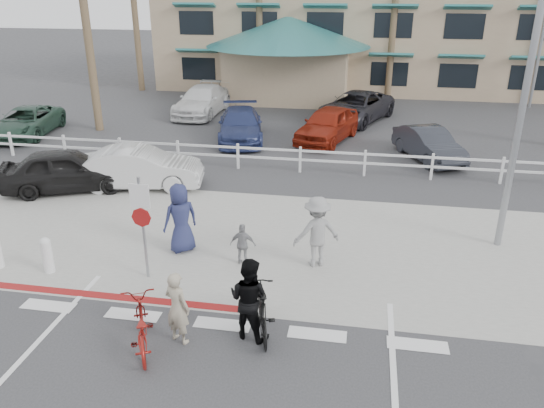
% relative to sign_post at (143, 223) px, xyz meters
% --- Properties ---
extents(ground, '(140.00, 140.00, 0.00)m').
position_rel_sign_post_xyz_m(ground, '(2.30, -2.20, -1.45)').
color(ground, '#333335').
extents(sidewalk_plaza, '(22.00, 7.00, 0.01)m').
position_rel_sign_post_xyz_m(sidewalk_plaza, '(2.30, 2.30, -1.44)').
color(sidewalk_plaza, gray).
rests_on(sidewalk_plaza, ground).
extents(cross_street, '(40.00, 5.00, 0.01)m').
position_rel_sign_post_xyz_m(cross_street, '(2.30, 6.30, -1.45)').
color(cross_street, '#333335').
rests_on(cross_street, ground).
extents(parking_lot, '(50.00, 16.00, 0.01)m').
position_rel_sign_post_xyz_m(parking_lot, '(2.30, 15.80, -1.45)').
color(parking_lot, '#333335').
rests_on(parking_lot, ground).
extents(curb_red, '(7.00, 0.25, 0.02)m').
position_rel_sign_post_xyz_m(curb_red, '(-0.70, -1.00, -1.44)').
color(curb_red, maroon).
rests_on(curb_red, ground).
extents(rail_fence, '(29.40, 0.16, 1.00)m').
position_rel_sign_post_xyz_m(rail_fence, '(2.80, 8.30, -0.95)').
color(rail_fence, silver).
rests_on(rail_fence, ground).
extents(sign_post, '(0.50, 0.10, 2.90)m').
position_rel_sign_post_xyz_m(sign_post, '(0.00, 0.00, 0.00)').
color(sign_post, gray).
rests_on(sign_post, ground).
extents(bollard_0, '(0.26, 0.26, 0.95)m').
position_rel_sign_post_xyz_m(bollard_0, '(-2.50, -0.20, -0.97)').
color(bollard_0, silver).
rests_on(bollard_0, ground).
extents(streetlight_0, '(0.60, 2.00, 9.00)m').
position_rel_sign_post_xyz_m(streetlight_0, '(8.80, 3.30, 3.05)').
color(streetlight_0, gray).
rests_on(streetlight_0, ground).
extents(bike_red, '(1.39, 1.99, 0.99)m').
position_rel_sign_post_xyz_m(bike_red, '(0.93, -2.57, -0.95)').
color(bike_red, maroon).
rests_on(bike_red, ground).
extents(rider_red, '(0.67, 0.57, 1.56)m').
position_rel_sign_post_xyz_m(rider_red, '(1.59, -2.26, -0.67)').
color(rider_red, '#A29780').
rests_on(rider_red, ground).
extents(bike_black, '(0.98, 1.86, 1.07)m').
position_rel_sign_post_xyz_m(bike_black, '(3.18, -1.71, -0.91)').
color(bike_black, black).
rests_on(bike_black, ground).
extents(rider_black, '(1.02, 0.89, 1.76)m').
position_rel_sign_post_xyz_m(rider_black, '(2.94, -1.84, -0.57)').
color(rider_black, black).
rests_on(rider_black, ground).
extents(pedestrian_a, '(1.38, 1.12, 1.85)m').
position_rel_sign_post_xyz_m(pedestrian_a, '(3.98, 1.32, -0.52)').
color(pedestrian_a, gray).
rests_on(pedestrian_a, ground).
extents(pedestrian_child, '(0.66, 0.30, 1.11)m').
position_rel_sign_post_xyz_m(pedestrian_child, '(2.15, 1.04, -0.90)').
color(pedestrian_child, gray).
rests_on(pedestrian_child, ground).
extents(pedestrian_b, '(1.09, 1.06, 1.89)m').
position_rel_sign_post_xyz_m(pedestrian_b, '(0.38, 1.48, -0.50)').
color(pedestrian_b, '#22274F').
rests_on(pedestrian_b, ground).
extents(car_white_sedan, '(4.53, 2.28, 1.43)m').
position_rel_sign_post_xyz_m(car_white_sedan, '(-2.61, 5.79, -0.74)').
color(car_white_sedan, '#BDBDBD').
rests_on(car_white_sedan, ground).
extents(car_red_compact, '(4.65, 3.29, 1.47)m').
position_rel_sign_post_xyz_m(car_red_compact, '(-4.92, 5.09, -0.71)').
color(car_red_compact, black).
rests_on(car_red_compact, ground).
extents(lot_car_0, '(2.83, 4.92, 1.29)m').
position_rel_sign_post_xyz_m(lot_car_0, '(-10.52, 11.29, -0.80)').
color(lot_car_0, '#254234').
rests_on(lot_car_0, ground).
extents(lot_car_1, '(2.94, 5.05, 1.38)m').
position_rel_sign_post_xyz_m(lot_car_1, '(-0.53, 12.28, -0.76)').
color(lot_car_1, navy).
rests_on(lot_car_1, ground).
extents(lot_car_2, '(3.04, 4.79, 1.52)m').
position_rel_sign_post_xyz_m(lot_car_2, '(3.38, 12.79, -0.69)').
color(lot_car_2, maroon).
rests_on(lot_car_2, ground).
extents(lot_car_3, '(2.83, 4.12, 1.29)m').
position_rel_sign_post_xyz_m(lot_car_3, '(7.60, 10.75, -0.81)').
color(lot_car_3, '#25272E').
rests_on(lot_car_3, ground).
extents(lot_car_4, '(2.31, 5.20, 1.48)m').
position_rel_sign_post_xyz_m(lot_car_4, '(-3.71, 16.86, -0.71)').
color(lot_car_4, silver).
rests_on(lot_car_4, ground).
extents(lot_car_5, '(4.34, 5.88, 1.48)m').
position_rel_sign_post_xyz_m(lot_car_5, '(4.51, 16.67, -0.71)').
color(lot_car_5, '#222228').
rests_on(lot_car_5, ground).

